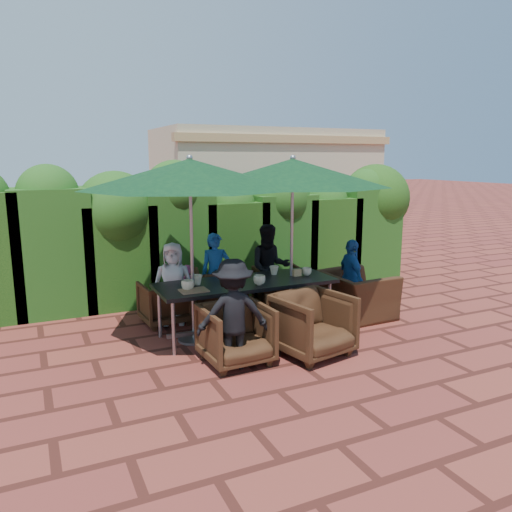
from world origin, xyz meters
name	(u,v)px	position (x,y,z in m)	size (l,w,h in m)	color
ground	(259,334)	(0.00, 0.00, 0.00)	(80.00, 80.00, 0.00)	brown
dining_table	(246,286)	(-0.15, 0.10, 0.68)	(2.47, 0.90, 0.75)	black
umbrella_left	(190,174)	(-0.90, 0.15, 2.21)	(2.81, 2.81, 2.46)	gray
umbrella_right	(293,173)	(0.57, 0.13, 2.21)	(2.71, 2.71, 2.46)	gray
chair_far_left	(165,300)	(-1.07, 1.01, 0.35)	(0.68, 0.63, 0.69)	black
chair_far_mid	(221,290)	(-0.16, 1.07, 0.40)	(0.77, 0.72, 0.79)	black
chair_far_right	(279,286)	(0.82, 0.97, 0.38)	(0.74, 0.69, 0.76)	black
chair_near_left	(236,331)	(-0.68, -0.78, 0.39)	(0.76, 0.71, 0.78)	black
chair_near_right	(313,321)	(0.29, -0.94, 0.43)	(0.83, 0.78, 0.86)	black
chair_end_right	(356,287)	(1.70, 0.10, 0.46)	(1.05, 0.68, 0.92)	black
adult_far_left	(173,283)	(-0.95, 0.96, 0.61)	(0.60, 0.36, 1.21)	silver
adult_far_mid	(216,274)	(-0.21, 1.15, 0.64)	(0.46, 0.37, 1.28)	#1D519D
adult_far_right	(270,267)	(0.66, 1.01, 0.69)	(0.66, 0.41, 1.38)	black
adult_near_left	(233,314)	(-0.76, -0.89, 0.65)	(0.83, 0.38, 1.29)	black
adult_end_right	(351,278)	(1.67, 0.20, 0.60)	(0.70, 0.35, 1.19)	#1D519D
child_left	(189,291)	(-0.64, 1.15, 0.41)	(0.29, 0.24, 0.82)	#D14989
child_right	(240,287)	(0.21, 1.18, 0.37)	(0.26, 0.22, 0.74)	purple
pedestrian_a	(251,224)	(1.76, 4.20, 0.96)	(1.80, 0.64, 1.92)	green
pedestrian_b	(275,223)	(2.51, 4.44, 0.91)	(0.87, 0.53, 1.82)	#D14989
pedestrian_c	(296,222)	(3.09, 4.44, 0.90)	(1.16, 0.53, 1.81)	gray
cup_a	(188,285)	(-1.02, -0.02, 0.82)	(0.17, 0.17, 0.13)	beige
cup_b	(197,280)	(-0.83, 0.20, 0.82)	(0.15, 0.15, 0.14)	beige
cup_c	(259,280)	(-0.07, -0.15, 0.82)	(0.17, 0.17, 0.13)	beige
cup_d	(274,270)	(0.38, 0.30, 0.81)	(0.14, 0.14, 0.13)	beige
cup_e	(307,271)	(0.79, 0.06, 0.81)	(0.14, 0.14, 0.11)	beige
ketchup_bottle	(233,276)	(-0.33, 0.15, 0.83)	(0.04, 0.04, 0.17)	#B20C0A
sauce_bottle	(239,275)	(-0.24, 0.14, 0.83)	(0.04, 0.04, 0.17)	#4C230C
serving_tray	(194,291)	(-0.97, -0.10, 0.76)	(0.35, 0.25, 0.02)	#956848
number_block_left	(237,280)	(-0.31, 0.04, 0.80)	(0.12, 0.06, 0.10)	tan
number_block_right	(297,273)	(0.64, 0.08, 0.80)	(0.12, 0.06, 0.10)	tan
hedge_wall	(189,224)	(-0.26, 2.32, 1.28)	(9.10, 1.60, 2.40)	#12390F
building	(266,187)	(3.50, 6.99, 1.61)	(6.20, 3.08, 3.20)	#C0B28E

